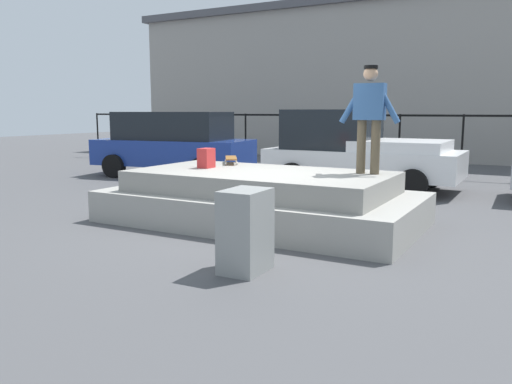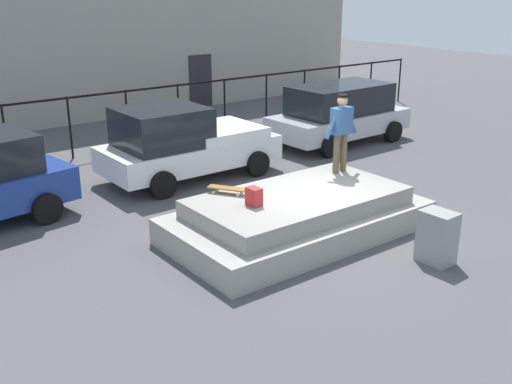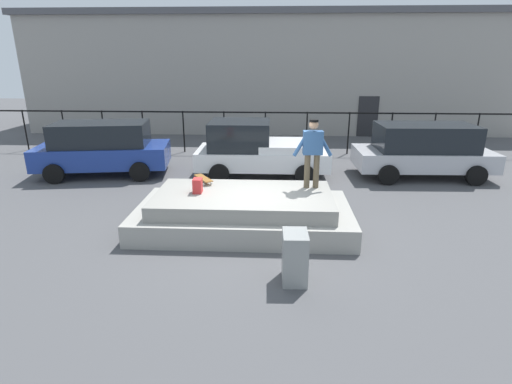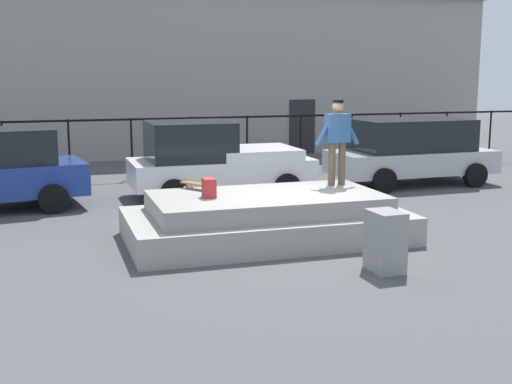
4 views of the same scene
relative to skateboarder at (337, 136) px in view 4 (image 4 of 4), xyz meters
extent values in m
plane|color=#4C4C4F|center=(-1.33, -0.81, -1.80)|extent=(60.00, 60.00, 0.00)
cube|color=#9E9B93|center=(-1.61, -0.52, -1.55)|extent=(5.02, 2.67, 0.51)
cube|color=gray|center=(-1.61, -0.52, -1.12)|extent=(4.12, 2.19, 0.34)
cylinder|color=brown|center=(0.11, 0.01, -0.54)|extent=(0.14, 0.14, 0.83)
cylinder|color=brown|center=(-0.11, -0.01, -0.54)|extent=(0.14, 0.14, 0.83)
cube|color=#33598C|center=(0.00, 0.00, 0.15)|extent=(0.47, 0.26, 0.55)
cylinder|color=#33598C|center=(0.28, 0.01, 0.11)|extent=(0.39, 0.11, 0.58)
cylinder|color=#33598C|center=(-0.28, -0.01, 0.11)|extent=(0.39, 0.11, 0.58)
sphere|color=tan|center=(0.00, 0.00, 0.56)|extent=(0.22, 0.22, 0.22)
cylinder|color=black|center=(0.00, 0.00, 0.66)|extent=(0.22, 0.22, 0.05)
cube|color=brown|center=(-2.68, 0.30, -0.85)|extent=(0.59, 0.75, 0.02)
cylinder|color=silver|center=(-2.74, 0.56, -0.93)|extent=(0.06, 0.06, 0.06)
cylinder|color=silver|center=(-2.90, 0.45, -0.93)|extent=(0.06, 0.06, 0.06)
cylinder|color=silver|center=(-2.46, 0.14, -0.93)|extent=(0.06, 0.06, 0.06)
cylinder|color=silver|center=(-2.63, 0.03, -0.93)|extent=(0.06, 0.06, 0.06)
cube|color=red|center=(-2.67, -0.52, -0.79)|extent=(0.21, 0.29, 0.34)
cylinder|color=black|center=(-5.55, 4.88, -1.48)|extent=(0.67, 0.31, 0.64)
cylinder|color=black|center=(-5.27, 3.01, -1.48)|extent=(0.67, 0.31, 0.64)
cube|color=white|center=(-1.31, 3.90, -1.18)|extent=(4.39, 1.96, 0.60)
cube|color=black|center=(-2.08, 3.90, -0.42)|extent=(1.98, 1.79, 0.92)
cube|color=white|center=(-0.43, 3.91, -0.76)|extent=(1.98, 1.85, 0.24)
cylinder|color=black|center=(-2.68, 4.88, -1.48)|extent=(0.64, 0.22, 0.64)
cylinder|color=black|center=(-2.66, 2.91, -1.48)|extent=(0.64, 0.22, 0.64)
cylinder|color=black|center=(0.04, 4.89, -1.48)|extent=(0.64, 0.22, 0.64)
cylinder|color=black|center=(0.05, 2.93, -1.48)|extent=(0.64, 0.22, 0.64)
cube|color=#B7B7BC|center=(4.03, 4.05, -1.18)|extent=(4.46, 2.01, 0.61)
cube|color=black|center=(4.03, 4.05, -0.46)|extent=(3.13, 1.75, 0.84)
cylinder|color=black|center=(2.64, 4.99, -1.48)|extent=(0.65, 0.24, 0.64)
cylinder|color=black|center=(2.69, 3.05, -1.48)|extent=(0.65, 0.24, 0.64)
cylinder|color=black|center=(5.37, 5.06, -1.48)|extent=(0.65, 0.24, 0.64)
cylinder|color=black|center=(5.42, 3.12, -1.48)|extent=(0.65, 0.24, 0.64)
cube|color=gray|center=(-0.49, -2.92, -1.33)|extent=(0.46, 0.61, 0.94)
cylinder|color=black|center=(-6.47, 7.32, -0.94)|extent=(0.06, 0.06, 1.72)
cylinder|color=black|center=(-4.76, 7.32, -0.94)|extent=(0.06, 0.06, 1.72)
cylinder|color=black|center=(-3.05, 7.32, -0.94)|extent=(0.06, 0.06, 1.72)
cylinder|color=black|center=(-1.33, 7.32, -0.94)|extent=(0.06, 0.06, 1.72)
cylinder|color=black|center=(0.38, 7.32, -0.94)|extent=(0.06, 0.06, 1.72)
cylinder|color=black|center=(2.10, 7.32, -0.94)|extent=(0.06, 0.06, 1.72)
cylinder|color=black|center=(3.81, 7.32, -0.94)|extent=(0.06, 0.06, 1.72)
cylinder|color=black|center=(5.53, 7.32, -0.94)|extent=(0.06, 0.06, 1.72)
cylinder|color=black|center=(7.24, 7.32, -0.94)|extent=(0.06, 0.06, 1.72)
cylinder|color=black|center=(8.95, 7.32, -0.94)|extent=(0.06, 0.06, 1.72)
cube|color=black|center=(-1.33, 7.32, -0.11)|extent=(24.00, 0.04, 0.06)
cube|color=gray|center=(-1.33, 14.88, 1.09)|extent=(25.11, 7.23, 5.77)
cube|color=#262628|center=(3.69, 11.25, -0.80)|extent=(1.00, 0.06, 2.00)
camera|label=1|loc=(2.41, -7.88, 0.01)|focal=36.57mm
camera|label=2|loc=(-8.89, -8.70, 2.90)|focal=42.65mm
camera|label=3|loc=(-0.85, -9.39, 2.07)|focal=28.37mm
camera|label=4|loc=(-5.34, -11.72, 1.23)|focal=46.74mm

